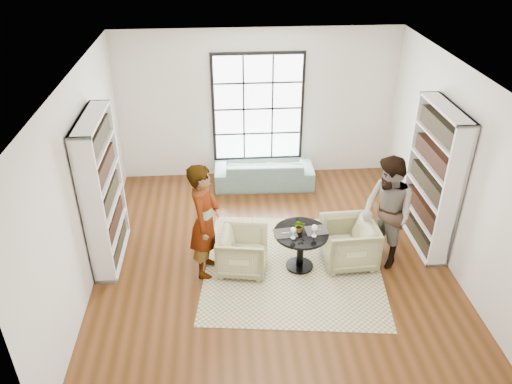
{
  "coord_description": "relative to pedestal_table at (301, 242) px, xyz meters",
  "views": [
    {
      "loc": [
        -0.75,
        -6.35,
        4.99
      ],
      "look_at": [
        -0.23,
        0.4,
        1.03
      ],
      "focal_mm": 35.0,
      "sensor_mm": 36.0,
      "label": 1
    }
  ],
  "objects": [
    {
      "name": "ground",
      "position": [
        -0.41,
        0.22,
        -0.49
      ],
      "size": [
        6.0,
        6.0,
        0.0
      ],
      "primitive_type": "plane",
      "color": "#5A3015"
    },
    {
      "name": "placemat_left",
      "position": [
        -0.25,
        -0.02,
        0.18
      ],
      "size": [
        0.37,
        0.29,
        0.01
      ],
      "primitive_type": "cube",
      "rotation": [
        0.0,
        0.0,
        0.11
      ],
      "color": "black",
      "rests_on": "pedestal_table"
    },
    {
      "name": "room_shell",
      "position": [
        -0.41,
        0.76,
        0.77
      ],
      "size": [
        6.0,
        6.01,
        6.0
      ],
      "color": "silver",
      "rests_on": "ground"
    },
    {
      "name": "person_left",
      "position": [
        -1.44,
        0.02,
        0.44
      ],
      "size": [
        0.58,
        0.75,
        1.85
      ],
      "primitive_type": "imported",
      "rotation": [
        0.0,
        0.0,
        1.35
      ],
      "color": "gray",
      "rests_on": "ground"
    },
    {
      "name": "flower_centerpiece",
      "position": [
        -0.03,
        0.02,
        0.28
      ],
      "size": [
        0.19,
        0.17,
        0.2
      ],
      "primitive_type": "imported",
      "rotation": [
        0.0,
        0.0,
        -0.07
      ],
      "color": "gray",
      "rests_on": "pedestal_table"
    },
    {
      "name": "armchair_left",
      "position": [
        -0.89,
        0.02,
        -0.15
      ],
      "size": [
        0.86,
        0.84,
        0.68
      ],
      "primitive_type": "imported",
      "rotation": [
        0.0,
        0.0,
        1.41
      ],
      "color": "tan",
      "rests_on": "ground"
    },
    {
      "name": "rug",
      "position": [
        -0.1,
        0.01,
        -0.48
      ],
      "size": [
        3.04,
        3.04,
        0.01
      ],
      "primitive_type": "cube",
      "rotation": [
        0.0,
        0.0,
        -0.12
      ],
      "color": "#C1BB90",
      "rests_on": "ground"
    },
    {
      "name": "person_right",
      "position": [
        1.32,
        0.07,
        0.42
      ],
      "size": [
        0.94,
        1.06,
        1.81
      ],
      "primitive_type": "imported",
      "rotation": [
        0.0,
        0.0,
        -1.22
      ],
      "color": "gray",
      "rests_on": "ground"
    },
    {
      "name": "sofa",
      "position": [
        -0.32,
        2.67,
        -0.2
      ],
      "size": [
        1.98,
        0.82,
        0.57
      ],
      "primitive_type": "imported",
      "rotation": [
        0.0,
        0.0,
        3.11
      ],
      "color": "#739997",
      "rests_on": "ground"
    },
    {
      "name": "wine_glass_left",
      "position": [
        -0.15,
        -0.15,
        0.32
      ],
      "size": [
        0.09,
        0.09,
        0.19
      ],
      "color": "silver",
      "rests_on": "pedestal_table"
    },
    {
      "name": "wine_glass_right",
      "position": [
        0.17,
        -0.12,
        0.33
      ],
      "size": [
        0.09,
        0.09,
        0.2
      ],
      "color": "silver",
      "rests_on": "pedestal_table"
    },
    {
      "name": "pedestal_table",
      "position": [
        0.0,
        0.0,
        0.0
      ],
      "size": [
        0.83,
        0.83,
        0.67
      ],
      "rotation": [
        0.0,
        0.0,
        0.11
      ],
      "color": "black",
      "rests_on": "ground"
    },
    {
      "name": "cutlery_right",
      "position": [
        0.24,
        0.02,
        0.19
      ],
      "size": [
        0.16,
        0.23,
        0.01
      ],
      "primitive_type": null,
      "rotation": [
        0.0,
        0.0,
        0.11
      ],
      "color": "silver",
      "rests_on": "placemat_right"
    },
    {
      "name": "armchair_right",
      "position": [
        0.77,
        0.07,
        -0.12
      ],
      "size": [
        0.84,
        0.82,
        0.74
      ],
      "primitive_type": "imported",
      "rotation": [
        0.0,
        0.0,
        -1.53
      ],
      "color": "tan",
      "rests_on": "ground"
    },
    {
      "name": "placemat_right",
      "position": [
        0.24,
        0.02,
        0.18
      ],
      "size": [
        0.37,
        0.29,
        0.01
      ],
      "primitive_type": "cube",
      "rotation": [
        0.0,
        0.0,
        0.11
      ],
      "color": "black",
      "rests_on": "pedestal_table"
    },
    {
      "name": "cutlery_left",
      "position": [
        -0.25,
        -0.02,
        0.19
      ],
      "size": [
        0.16,
        0.23,
        0.01
      ],
      "primitive_type": null,
      "rotation": [
        0.0,
        0.0,
        0.11
      ],
      "color": "silver",
      "rests_on": "placemat_left"
    }
  ]
}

